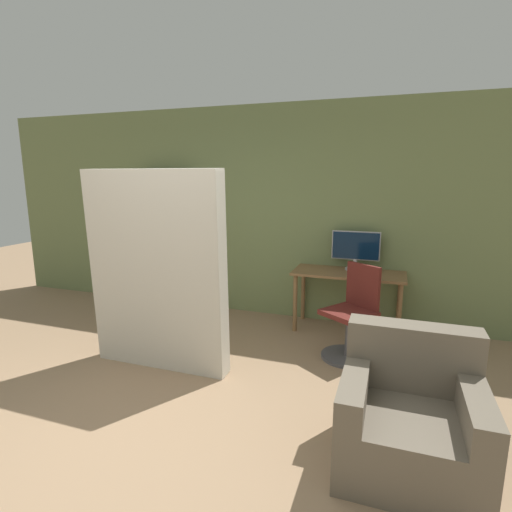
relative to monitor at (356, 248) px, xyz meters
name	(u,v)px	position (x,y,z in m)	size (l,w,h in m)	color
ground_plane	(134,439)	(-1.22, -2.69, -0.98)	(16.00, 16.00, 0.00)	#937556
wall_back	(262,213)	(-1.22, 0.16, 0.37)	(8.00, 0.06, 2.70)	#6B7A4C
desk	(348,281)	(-0.05, -0.15, -0.36)	(1.28, 0.55, 0.72)	brown
monitor	(356,248)	(0.00, 0.00, 0.00)	(0.56, 0.22, 0.46)	#B7B7BC
office_chair	(352,320)	(0.07, -0.84, -0.59)	(0.61, 0.61, 0.95)	#4C4C51
bookshelf	(161,241)	(-2.69, 0.03, -0.06)	(0.76, 0.25, 1.86)	brown
mattress_near	(157,272)	(-1.65, -1.67, -0.04)	(1.36, 0.24, 1.89)	beige
armchair	(410,417)	(0.59, -2.29, -0.66)	(0.85, 0.80, 0.85)	#665B4C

